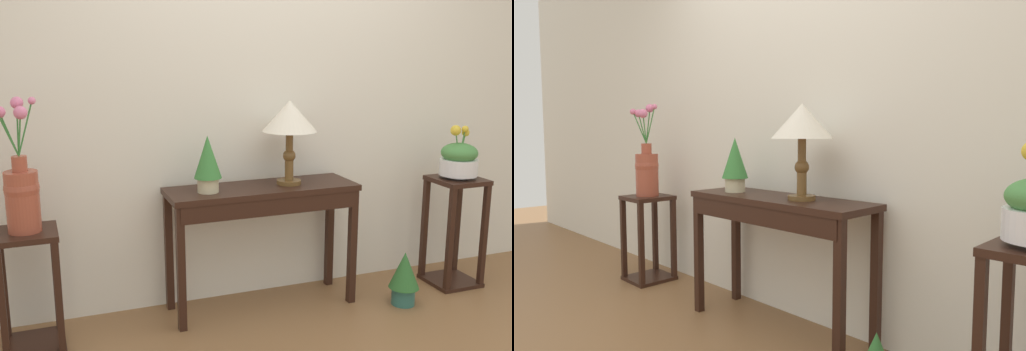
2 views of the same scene
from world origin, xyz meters
TOP-DOWN VIEW (x-y plane):
  - back_wall_with_art at (0.00, 1.34)m, footprint 9.00×0.10m
  - console_table at (-0.08, 1.04)m, footprint 1.16×0.37m
  - table_lamp at (0.10, 1.07)m, footprint 0.33×0.33m
  - potted_plant_on_console at (-0.42, 1.04)m, footprint 0.16×0.16m
  - pedestal_stand_left at (-1.42, 1.01)m, footprint 0.32×0.32m
  - flower_vase_tall_left at (-1.42, 1.01)m, footprint 0.21×0.18m
  - pedestal_stand_right at (1.26, 0.95)m, footprint 0.32×0.32m
  - planter_bowl_wide_right at (1.26, 0.94)m, footprint 0.25×0.25m
  - potted_plant_floor at (0.76, 0.76)m, footprint 0.19×0.19m

SIDE VIEW (x-z plane):
  - potted_plant_floor at x=0.76m, z-range 0.02..0.36m
  - pedestal_stand_left at x=-1.42m, z-range 0.00..0.66m
  - pedestal_stand_right at x=1.26m, z-range 0.00..0.74m
  - console_table at x=-0.08m, z-range 0.26..1.03m
  - planter_bowl_wide_right at x=1.26m, z-range 0.69..1.04m
  - flower_vase_tall_left at x=-1.42m, z-range 0.53..1.22m
  - potted_plant_on_console at x=-0.42m, z-range 0.79..1.12m
  - table_lamp at x=0.10m, z-range 0.91..1.42m
  - back_wall_with_art at x=0.00m, z-range 0.00..2.80m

